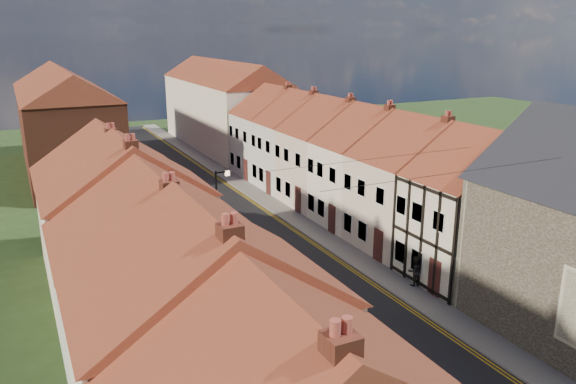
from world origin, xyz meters
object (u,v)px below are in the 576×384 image
Objects in this scene: lamppost at (219,214)px; car_far at (144,166)px; car_near at (342,358)px; pedestrian_right at (415,271)px; car_mid at (216,217)px; pedestrian_left at (273,314)px; car_distant at (127,154)px.

lamppost is 26.77m from car_far.
pedestrian_right is at bearing 16.84° from car_near.
pedestrian_left reaches higher than car_mid.
car_mid is at bearing -59.48° from pedestrian_right.
pedestrian_left is at bearing -108.47° from car_distant.
car_distant is 40.64m from pedestrian_right.
car_mid is at bearing -103.47° from car_distant.
pedestrian_right is (7.62, -33.70, 0.38)m from car_far.
car_near is at bearing -104.34° from car_mid.
pedestrian_left is (-0.29, -8.24, -2.46)m from lamppost.
lamppost reaches higher than car_distant.
lamppost reaches higher than car_near.
car_far is at bearing 82.47° from car_mid.
car_mid is at bearing 72.42° from lamppost.
pedestrian_left reaches higher than car_near.
lamppost is at bearing 78.49° from car_near.
car_distant is (-1.58, 25.38, -0.16)m from car_mid.
lamppost is 3.13× the size of pedestrian_left.
car_near is 2.11× the size of pedestrian_right.
car_mid is at bearing 88.84° from pedestrian_left.
pedestrian_right is (6.60, -14.42, 0.20)m from car_mid.
car_mid is (2.31, 7.30, -2.75)m from lamppost.
lamppost reaches higher than car_mid.
car_distant is 2.62× the size of pedestrian_right.
car_distant is (-0.56, 6.11, 0.02)m from car_far.
car_distant is at bearing -72.45° from pedestrian_right.
car_mid reaches higher than car_far.
car_mid is 2.76× the size of pedestrian_right.
pedestrian_left is at bearing -101.15° from car_far.
pedestrian_right is at bearing -38.63° from lamppost.
pedestrian_right is at bearing -75.97° from car_mid.
pedestrian_left reaches higher than car_distant.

